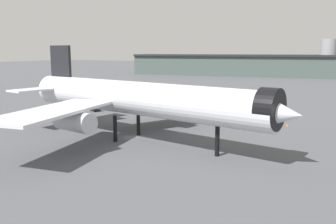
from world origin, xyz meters
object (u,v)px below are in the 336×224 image
(airliner_near_gate, at_px, (136,99))
(traffic_cone_near_nose, at_px, (287,125))
(baggage_tug_wing, at_px, (95,108))
(service_truck_front, at_px, (186,104))

(airliner_near_gate, height_order, traffic_cone_near_nose, airliner_near_gate)
(baggage_tug_wing, distance_m, traffic_cone_near_nose, 51.76)
(service_truck_front, xyz_separation_m, baggage_tug_wing, (-21.54, -14.28, -0.62))
(baggage_tug_wing, bearing_deg, airliner_near_gate, -13.55)
(service_truck_front, bearing_deg, airliner_near_gate, 63.82)
(service_truck_front, relative_size, baggage_tug_wing, 1.62)
(service_truck_front, bearing_deg, baggage_tug_wing, -3.20)
(service_truck_front, height_order, traffic_cone_near_nose, service_truck_front)
(traffic_cone_near_nose, bearing_deg, airliner_near_gate, -131.22)
(traffic_cone_near_nose, bearing_deg, baggage_tug_wing, -175.08)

